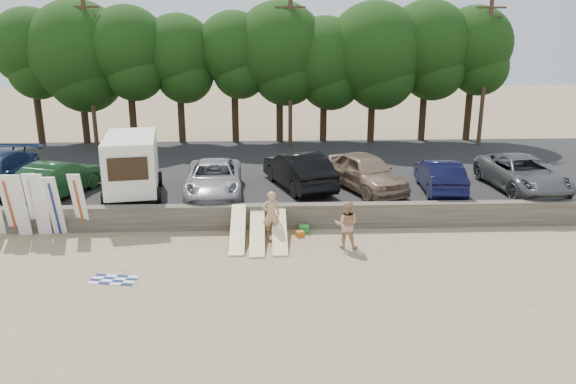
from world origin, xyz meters
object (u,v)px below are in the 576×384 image
at_px(car_2, 214,178).
at_px(car_5, 440,176).
at_px(box_trailer, 132,163).
at_px(car_1, 58,179).
at_px(car_4, 366,172).
at_px(car_3, 299,170).
at_px(beachgoer_b, 346,225).
at_px(cooler, 304,229).
at_px(car_6, 523,174).
at_px(beachgoer_a, 271,215).

bearing_deg(car_2, car_5, -2.23).
xyz_separation_m(box_trailer, car_1, (-3.28, 0.08, -0.71)).
xyz_separation_m(car_2, car_4, (6.87, 0.38, 0.11)).
height_order(car_3, beachgoer_b, car_3).
bearing_deg(car_5, car_4, -1.32).
bearing_deg(car_3, beachgoer_b, 85.45).
bearing_deg(car_2, beachgoer_b, -45.06).
height_order(car_1, beachgoer_b, car_1).
bearing_deg(car_1, car_2, -161.27).
height_order(box_trailer, car_4, box_trailer).
distance_m(car_3, cooler, 4.30).
bearing_deg(car_1, car_5, -161.15).
xyz_separation_m(car_2, car_6, (14.01, 0.06, 0.05)).
distance_m(car_5, beachgoer_a, 8.58).
height_order(car_2, beachgoer_b, car_2).
distance_m(car_2, car_6, 14.01).
distance_m(car_5, beachgoer_b, 6.95).
bearing_deg(box_trailer, car_1, 169.54).
height_order(car_3, beachgoer_a, car_3).
height_order(car_1, car_5, car_1).
xyz_separation_m(box_trailer, car_5, (13.72, 0.12, -0.76)).
xyz_separation_m(car_5, cooler, (-6.36, -3.23, -1.28)).
relative_size(box_trailer, car_2, 0.85).
relative_size(car_3, car_5, 1.15).
distance_m(beachgoer_b, cooler, 2.30).
xyz_separation_m(box_trailer, car_3, (7.37, 0.96, -0.65)).
bearing_deg(beachgoer_a, car_2, -61.58).
bearing_deg(car_3, car_5, 153.89).
bearing_deg(car_1, cooler, -177.98).
bearing_deg(beachgoer_b, car_5, -122.17).
height_order(car_2, beachgoer_a, car_2).
bearing_deg(car_3, car_6, 156.85).
distance_m(box_trailer, car_4, 10.44).
distance_m(car_1, cooler, 11.19).
distance_m(box_trailer, car_1, 3.36).
xyz_separation_m(car_5, beachgoer_a, (-7.68, -3.79, -0.49)).
bearing_deg(car_2, car_4, 0.72).
bearing_deg(car_6, beachgoer_a, -165.05).
bearing_deg(car_4, car_2, 162.21).
bearing_deg(box_trailer, car_4, -6.44).
bearing_deg(car_4, beachgoer_a, -157.53).
height_order(box_trailer, car_5, box_trailer).
bearing_deg(car_6, beachgoer_b, -154.17).
xyz_separation_m(beachgoer_a, beachgoer_b, (2.75, -1.08, -0.05)).
height_order(beachgoer_b, cooler, beachgoer_b).
distance_m(box_trailer, beachgoer_a, 7.18).
bearing_deg(car_3, beachgoer_a, 55.46).
bearing_deg(car_5, box_trailer, 5.10).
bearing_deg(cooler, car_3, 100.50).
relative_size(car_6, cooler, 14.71).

